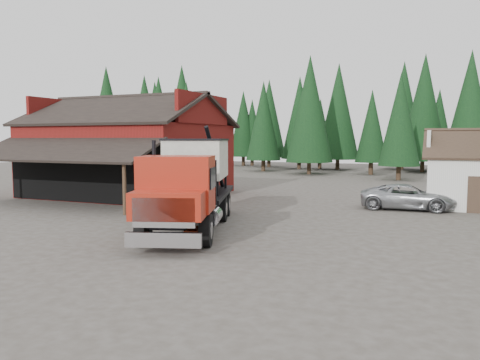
% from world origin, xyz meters
% --- Properties ---
extents(ground, '(120.00, 120.00, 0.00)m').
position_xyz_m(ground, '(0.00, 0.00, 0.00)').
color(ground, '#443E35').
rests_on(ground, ground).
extents(red_barn, '(12.80, 13.63, 7.18)m').
position_xyz_m(red_barn, '(-11.00, 9.90, 2.69)').
color(red_barn, maroon).
rests_on(red_barn, ground).
extents(conifer_backdrop, '(76.00, 16.00, 16.00)m').
position_xyz_m(conifer_backdrop, '(0.00, 42.00, 0.00)').
color(conifer_backdrop, black).
rests_on(conifer_backdrop, ground).
extents(near_pine_a, '(4.40, 4.40, 11.40)m').
position_xyz_m(near_pine_a, '(-22.00, 28.00, 6.39)').
color(near_pine_a, '#382619').
rests_on(near_pine_a, ground).
extents(near_pine_b, '(3.96, 3.96, 10.40)m').
position_xyz_m(near_pine_b, '(6.00, 30.00, 5.89)').
color(near_pine_b, '#382619').
rests_on(near_pine_b, ground).
extents(near_pine_d, '(5.28, 5.28, 13.40)m').
position_xyz_m(near_pine_d, '(-4.00, 34.00, 7.39)').
color(near_pine_d, '#382619').
rests_on(near_pine_d, ground).
extents(feed_truck, '(5.90, 10.65, 4.66)m').
position_xyz_m(feed_truck, '(-0.52, 0.10, 2.18)').
color(feed_truck, black).
rests_on(feed_truck, ground).
extents(silver_car, '(5.30, 2.70, 1.43)m').
position_xyz_m(silver_car, '(8.00, 10.00, 0.72)').
color(silver_car, '#9B9EA2').
rests_on(silver_car, ground).
extents(equip_box, '(0.95, 1.24, 0.60)m').
position_xyz_m(equip_box, '(1.12, -2.45, 0.30)').
color(equip_box, maroon).
rests_on(equip_box, ground).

